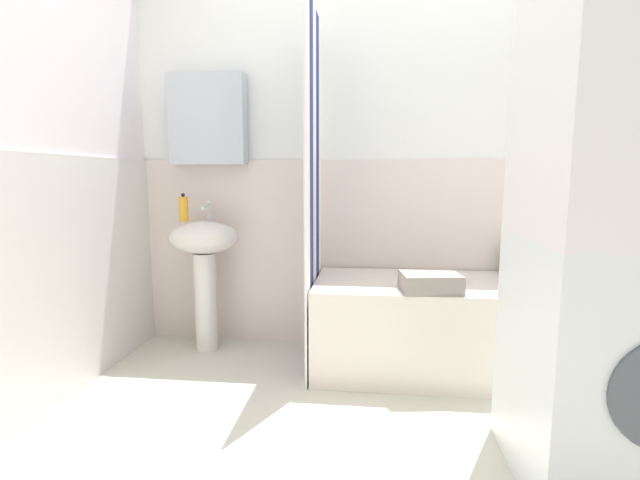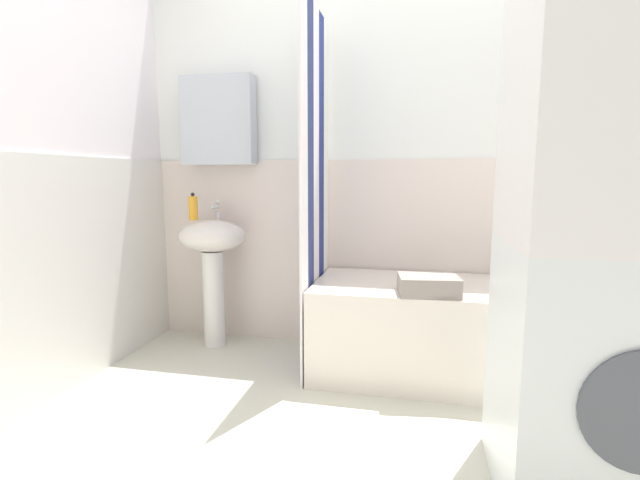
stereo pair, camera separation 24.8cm
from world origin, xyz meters
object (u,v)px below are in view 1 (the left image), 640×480
object	(u,v)px
soap_dispenser	(183,209)
bathtub	(439,326)
towel_folded	(430,282)
washer_dryer_stack	(624,241)
sink	(204,256)
lotion_bottle	(505,263)
conditioner_bottle	(539,259)
body_wash_bottle	(519,256)

from	to	relation	value
soap_dispenser	bathtub	world-z (taller)	soap_dispenser
towel_folded	washer_dryer_stack	xyz separation A→B (m)	(0.54, -0.70, 0.32)
sink	lotion_bottle	world-z (taller)	sink
bathtub	conditioner_bottle	size ratio (longest dim) A/B	6.71
conditioner_bottle	washer_dryer_stack	distance (m)	1.20
soap_dispenser	conditioner_bottle	distance (m)	2.16
towel_folded	sink	bearing A→B (deg)	164.59
lotion_bottle	washer_dryer_stack	distance (m)	1.22
soap_dispenser	towel_folded	bearing A→B (deg)	-13.71
sink	soap_dispenser	xyz separation A→B (m)	(-0.12, -0.01, 0.30)
sink	towel_folded	size ratio (longest dim) A/B	2.83
soap_dispenser	lotion_bottle	bearing A→B (deg)	3.70
bathtub	washer_dryer_stack	distance (m)	1.20
lotion_bottle	towel_folded	distance (m)	0.69
soap_dispenser	body_wash_bottle	bearing A→B (deg)	4.00
bathtub	sink	bearing A→B (deg)	174.05
sink	bathtub	size ratio (longest dim) A/B	0.59
conditioner_bottle	washer_dryer_stack	size ratio (longest dim) A/B	0.12
soap_dispenser	sink	bearing A→B (deg)	7.00
bathtub	towel_folded	bearing A→B (deg)	-111.89
soap_dispenser	body_wash_bottle	world-z (taller)	soap_dispenser
conditioner_bottle	body_wash_bottle	world-z (taller)	body_wash_bottle
washer_dryer_stack	conditioner_bottle	bearing A→B (deg)	82.78
bathtub	body_wash_bottle	distance (m)	0.68
sink	washer_dryer_stack	xyz separation A→B (m)	(1.88, -1.07, 0.28)
body_wash_bottle	towel_folded	world-z (taller)	body_wash_bottle
bathtub	towel_folded	size ratio (longest dim) A/B	4.83
bathtub	towel_folded	xyz separation A→B (m)	(-0.09, -0.22, 0.30)
conditioner_bottle	towel_folded	xyz separation A→B (m)	(-0.69, -0.46, -0.05)
sink	bathtub	bearing A→B (deg)	-5.95
body_wash_bottle	lotion_bottle	world-z (taller)	body_wash_bottle
bathtub	lotion_bottle	world-z (taller)	lotion_bottle
conditioner_bottle	body_wash_bottle	bearing A→B (deg)	160.17
soap_dispenser	conditioner_bottle	world-z (taller)	soap_dispenser
conditioner_bottle	lotion_bottle	size ratio (longest dim) A/B	1.40
body_wash_bottle	washer_dryer_stack	size ratio (longest dim) A/B	0.13
washer_dryer_stack	towel_folded	bearing A→B (deg)	127.64
conditioner_bottle	towel_folded	size ratio (longest dim) A/B	0.72
bathtub	lotion_bottle	distance (m)	0.59
lotion_bottle	washer_dryer_stack	world-z (taller)	washer_dryer_stack
conditioner_bottle	towel_folded	bearing A→B (deg)	-146.30
conditioner_bottle	bathtub	bearing A→B (deg)	-158.24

